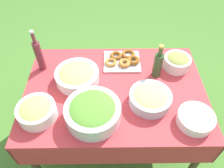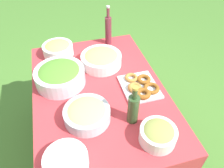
{
  "view_description": "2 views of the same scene",
  "coord_description": "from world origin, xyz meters",
  "px_view_note": "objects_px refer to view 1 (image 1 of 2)",
  "views": [
    {
      "loc": [
        -0.03,
        -1.04,
        1.94
      ],
      "look_at": [
        -0.02,
        0.01,
        0.77
      ],
      "focal_mm": 35.0,
      "sensor_mm": 36.0,
      "label": 1
    },
    {
      "loc": [
        1.09,
        -0.21,
        1.83
      ],
      "look_at": [
        0.08,
        0.07,
        0.84
      ],
      "focal_mm": 35.0,
      "sensor_mm": 36.0,
      "label": 2
    }
  ],
  "objects_px": {
    "plate_stack": "(195,119)",
    "pasta_bowl": "(150,98)",
    "fruit_bowl": "(37,111)",
    "salad_bowl": "(93,111)",
    "donut_platter": "(123,60)",
    "bread_bowl": "(77,75)",
    "olive_bowl": "(177,61)",
    "olive_oil_bottle": "(158,64)",
    "wine_bottle": "(39,55)"
  },
  "relations": [
    {
      "from": "salad_bowl",
      "to": "olive_oil_bottle",
      "type": "height_order",
      "value": "olive_oil_bottle"
    },
    {
      "from": "fruit_bowl",
      "to": "pasta_bowl",
      "type": "bearing_deg",
      "value": 8.02
    },
    {
      "from": "bread_bowl",
      "to": "olive_bowl",
      "type": "bearing_deg",
      "value": 10.37
    },
    {
      "from": "wine_bottle",
      "to": "donut_platter",
      "type": "bearing_deg",
      "value": 5.9
    },
    {
      "from": "pasta_bowl",
      "to": "plate_stack",
      "type": "distance_m",
      "value": 0.31
    },
    {
      "from": "pasta_bowl",
      "to": "salad_bowl",
      "type": "bearing_deg",
      "value": -162.18
    },
    {
      "from": "salad_bowl",
      "to": "plate_stack",
      "type": "bearing_deg",
      "value": -3.44
    },
    {
      "from": "donut_platter",
      "to": "plate_stack",
      "type": "height_order",
      "value": "plate_stack"
    },
    {
      "from": "olive_oil_bottle",
      "to": "pasta_bowl",
      "type": "bearing_deg",
      "value": -107.25
    },
    {
      "from": "donut_platter",
      "to": "fruit_bowl",
      "type": "height_order",
      "value": "fruit_bowl"
    },
    {
      "from": "plate_stack",
      "to": "donut_platter",
      "type": "bearing_deg",
      "value": 126.83
    },
    {
      "from": "wine_bottle",
      "to": "bread_bowl",
      "type": "relative_size",
      "value": 1.09
    },
    {
      "from": "pasta_bowl",
      "to": "plate_stack",
      "type": "xyz_separation_m",
      "value": [
        0.27,
        -0.16,
        -0.02
      ]
    },
    {
      "from": "plate_stack",
      "to": "pasta_bowl",
      "type": "bearing_deg",
      "value": 148.88
    },
    {
      "from": "pasta_bowl",
      "to": "fruit_bowl",
      "type": "relative_size",
      "value": 1.15
    },
    {
      "from": "salad_bowl",
      "to": "wine_bottle",
      "type": "relative_size",
      "value": 1.02
    },
    {
      "from": "wine_bottle",
      "to": "pasta_bowl",
      "type": "bearing_deg",
      "value": -23.51
    },
    {
      "from": "salad_bowl",
      "to": "donut_platter",
      "type": "xyz_separation_m",
      "value": [
        0.22,
        0.54,
        -0.05
      ]
    },
    {
      "from": "salad_bowl",
      "to": "fruit_bowl",
      "type": "xyz_separation_m",
      "value": [
        -0.36,
        0.02,
        -0.01
      ]
    },
    {
      "from": "pasta_bowl",
      "to": "bread_bowl",
      "type": "xyz_separation_m",
      "value": [
        -0.51,
        0.21,
        0.0
      ]
    },
    {
      "from": "pasta_bowl",
      "to": "bread_bowl",
      "type": "height_order",
      "value": "bread_bowl"
    },
    {
      "from": "salad_bowl",
      "to": "donut_platter",
      "type": "distance_m",
      "value": 0.58
    },
    {
      "from": "salad_bowl",
      "to": "donut_platter",
      "type": "relative_size",
      "value": 1.2
    },
    {
      "from": "olive_oil_bottle",
      "to": "salad_bowl",
      "type": "bearing_deg",
      "value": -140.05
    },
    {
      "from": "olive_bowl",
      "to": "salad_bowl",
      "type": "bearing_deg",
      "value": -143.17
    },
    {
      "from": "salad_bowl",
      "to": "wine_bottle",
      "type": "height_order",
      "value": "wine_bottle"
    },
    {
      "from": "olive_oil_bottle",
      "to": "olive_bowl",
      "type": "distance_m",
      "value": 0.2
    },
    {
      "from": "olive_oil_bottle",
      "to": "wine_bottle",
      "type": "bearing_deg",
      "value": 174.58
    },
    {
      "from": "donut_platter",
      "to": "fruit_bowl",
      "type": "bearing_deg",
      "value": -137.97
    },
    {
      "from": "olive_bowl",
      "to": "donut_platter",
      "type": "bearing_deg",
      "value": 171.64
    },
    {
      "from": "olive_oil_bottle",
      "to": "plate_stack",
      "type": "bearing_deg",
      "value": -66.58
    },
    {
      "from": "donut_platter",
      "to": "wine_bottle",
      "type": "bearing_deg",
      "value": -174.1
    },
    {
      "from": "salad_bowl",
      "to": "pasta_bowl",
      "type": "relative_size",
      "value": 1.25
    },
    {
      "from": "fruit_bowl",
      "to": "olive_bowl",
      "type": "distance_m",
      "value": 1.1
    },
    {
      "from": "olive_oil_bottle",
      "to": "fruit_bowl",
      "type": "xyz_separation_m",
      "value": [
        -0.82,
        -0.37,
        -0.05
      ]
    },
    {
      "from": "wine_bottle",
      "to": "olive_bowl",
      "type": "height_order",
      "value": "wine_bottle"
    },
    {
      "from": "olive_oil_bottle",
      "to": "bread_bowl",
      "type": "distance_m",
      "value": 0.6
    },
    {
      "from": "donut_platter",
      "to": "fruit_bowl",
      "type": "xyz_separation_m",
      "value": [
        -0.58,
        -0.52,
        0.04
      ]
    },
    {
      "from": "salad_bowl",
      "to": "plate_stack",
      "type": "xyz_separation_m",
      "value": [
        0.65,
        -0.04,
        -0.04
      ]
    },
    {
      "from": "salad_bowl",
      "to": "olive_bowl",
      "type": "relative_size",
      "value": 1.71
    },
    {
      "from": "plate_stack",
      "to": "olive_bowl",
      "type": "height_order",
      "value": "olive_bowl"
    },
    {
      "from": "pasta_bowl",
      "to": "bread_bowl",
      "type": "bearing_deg",
      "value": 157.47
    },
    {
      "from": "salad_bowl",
      "to": "olive_oil_bottle",
      "type": "relative_size",
      "value": 1.26
    },
    {
      "from": "olive_oil_bottle",
      "to": "bread_bowl",
      "type": "bearing_deg",
      "value": -174.98
    },
    {
      "from": "pasta_bowl",
      "to": "fruit_bowl",
      "type": "distance_m",
      "value": 0.75
    },
    {
      "from": "pasta_bowl",
      "to": "olive_oil_bottle",
      "type": "bearing_deg",
      "value": 72.75
    },
    {
      "from": "wine_bottle",
      "to": "salad_bowl",
      "type": "bearing_deg",
      "value": -48.16
    },
    {
      "from": "bread_bowl",
      "to": "olive_bowl",
      "type": "distance_m",
      "value": 0.78
    },
    {
      "from": "donut_platter",
      "to": "olive_bowl",
      "type": "distance_m",
      "value": 0.43
    },
    {
      "from": "olive_oil_bottle",
      "to": "fruit_bowl",
      "type": "distance_m",
      "value": 0.9
    }
  ]
}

